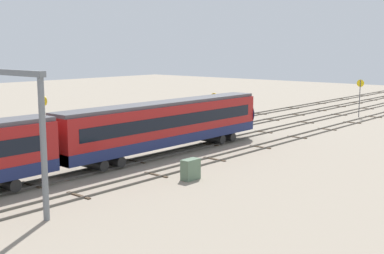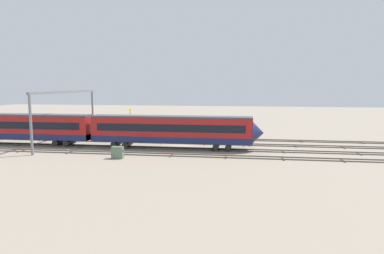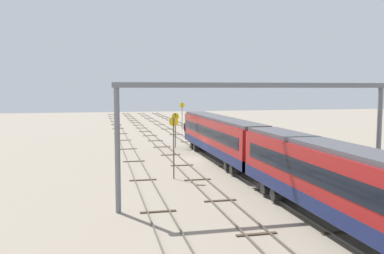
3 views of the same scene
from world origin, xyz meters
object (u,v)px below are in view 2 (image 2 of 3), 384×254
(overhead_gantry, at_px, (66,103))
(speed_sign_mid_trackside, at_px, (244,126))
(relay_cabinet, at_px, (118,153))
(speed_sign_far_trackside, at_px, (130,120))

(overhead_gantry, height_order, speed_sign_mid_trackside, overhead_gantry)
(overhead_gantry, xyz_separation_m, relay_cabinet, (12.27, -10.06, -5.75))
(speed_sign_far_trackside, bearing_deg, relay_cabinet, -78.15)
(speed_sign_mid_trackside, height_order, relay_cabinet, speed_sign_mid_trackside)
(speed_sign_mid_trackside, distance_m, relay_cabinet, 19.68)
(speed_sign_mid_trackside, xyz_separation_m, relay_cabinet, (-16.34, -10.69, -2.43))
(speed_sign_far_trackside, bearing_deg, speed_sign_mid_trackside, -10.86)
(overhead_gantry, height_order, speed_sign_far_trackside, overhead_gantry)
(relay_cabinet, bearing_deg, speed_sign_mid_trackside, 33.19)
(overhead_gantry, relative_size, relay_cabinet, 12.75)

